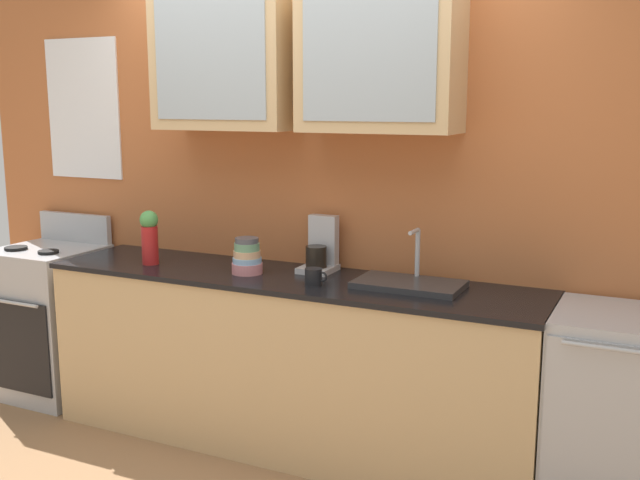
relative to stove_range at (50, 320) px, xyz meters
The scene contains 10 objects.
ground_plane 1.73m from the stove_range, ahead, with size 10.00×10.00×0.00m, color #936B47.
back_wall_unit 1.98m from the stove_range, 10.36° to the left, with size 4.60×0.42×2.69m.
counter 1.66m from the stove_range, ahead, with size 2.65×0.61×0.92m.
stove_range is the anchor object (origin of this frame).
sink_faucet 2.35m from the stove_range, ahead, with size 0.51×0.30×0.27m.
bowl_stack 1.55m from the stove_range, ahead, with size 0.16×0.16×0.19m.
vase 1.05m from the stove_range, ahead, with size 0.10×0.10×0.30m.
cup_near_sink 1.94m from the stove_range, ahead, with size 0.12×0.08×0.08m.
dishwasher 3.28m from the stove_range, ahead, with size 0.60×0.59×0.92m.
coffee_maker 1.86m from the stove_range, ahead, with size 0.17×0.20×0.29m.
Camera 1 is at (1.74, -3.25, 1.80)m, focal length 41.58 mm.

